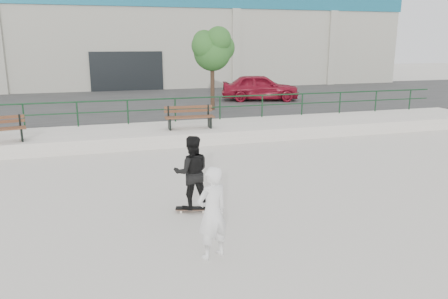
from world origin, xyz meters
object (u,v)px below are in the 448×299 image
object	(u,v)px
tree	(213,48)
skateboard	(192,209)
red_car	(260,87)
standing_skater	(192,172)
seated_skater	(212,213)
bench_right	(189,117)

from	to	relation	value
tree	skateboard	distance (m)	12.87
red_car	skateboard	bearing A→B (deg)	168.21
tree	red_car	bearing A→B (deg)	37.65
standing_skater	tree	bearing A→B (deg)	-100.83
red_car	seated_skater	distance (m)	18.45
red_car	standing_skater	xyz separation A→B (m)	(-7.31, -14.61, -0.31)
skateboard	bench_right	bearing A→B (deg)	94.48
bench_right	standing_skater	xyz separation A→B (m)	(-1.54, -7.43, 0.01)
bench_right	skateboard	distance (m)	7.64
bench_right	skateboard	bearing A→B (deg)	-99.42
tree	red_car	world-z (taller)	tree
seated_skater	bench_right	bearing A→B (deg)	-120.50
red_car	seated_skater	xyz separation A→B (m)	(-7.43, -16.88, -0.40)
tree	red_car	distance (m)	5.10
skateboard	standing_skater	distance (m)	0.88
tree	standing_skater	size ratio (longest dim) A/B	2.38
tree	skateboard	size ratio (longest dim) A/B	5.07
skateboard	standing_skater	world-z (taller)	standing_skater
seated_skater	red_car	bearing A→B (deg)	-134.54
tree	seated_skater	world-z (taller)	tree
standing_skater	seated_skater	bearing A→B (deg)	93.42
bench_right	red_car	world-z (taller)	red_car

